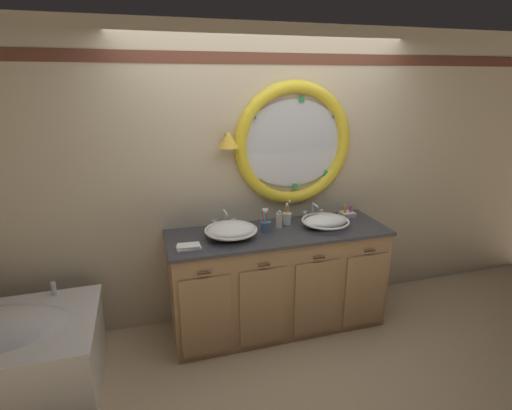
# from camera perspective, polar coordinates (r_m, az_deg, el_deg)

# --- Properties ---
(ground_plane) EXTENTS (14.00, 14.00, 0.00)m
(ground_plane) POSITION_cam_1_polar(r_m,az_deg,el_deg) (3.60, 4.22, -18.99)
(ground_plane) COLOR tan
(back_wall_assembly) EXTENTS (6.40, 0.26, 2.60)m
(back_wall_assembly) POSITION_cam_1_polar(r_m,az_deg,el_deg) (3.53, 1.73, 4.46)
(back_wall_assembly) COLOR beige
(back_wall_assembly) RESTS_ON ground_plane
(vanity_counter) EXTENTS (1.90, 0.66, 0.92)m
(vanity_counter) POSITION_cam_1_polar(r_m,az_deg,el_deg) (3.54, 3.21, -10.73)
(vanity_counter) COLOR tan
(vanity_counter) RESTS_ON ground_plane
(sink_basin_left) EXTENTS (0.44, 0.44, 0.13)m
(sink_basin_left) POSITION_cam_1_polar(r_m,az_deg,el_deg) (3.18, -3.69, -3.70)
(sink_basin_left) COLOR white
(sink_basin_left) RESTS_ON vanity_counter
(sink_basin_right) EXTENTS (0.42, 0.42, 0.11)m
(sink_basin_right) POSITION_cam_1_polar(r_m,az_deg,el_deg) (3.46, 10.13, -2.34)
(sink_basin_right) COLOR white
(sink_basin_right) RESTS_ON vanity_counter
(faucet_set_left) EXTENTS (0.22, 0.15, 0.16)m
(faucet_set_left) POSITION_cam_1_polar(r_m,az_deg,el_deg) (3.41, -4.64, -2.21)
(faucet_set_left) COLOR silver
(faucet_set_left) RESTS_ON vanity_counter
(faucet_set_right) EXTENTS (0.22, 0.13, 0.15)m
(faucet_set_right) POSITION_cam_1_polar(r_m,az_deg,el_deg) (3.67, 8.39, -1.00)
(faucet_set_right) COLOR silver
(faucet_set_right) RESTS_ON vanity_counter
(toothbrush_holder_left) EXTENTS (0.09, 0.09, 0.21)m
(toothbrush_holder_left) POSITION_cam_1_polar(r_m,az_deg,el_deg) (3.31, 1.40, -3.01)
(toothbrush_holder_left) COLOR slate
(toothbrush_holder_left) RESTS_ON vanity_counter
(toothbrush_holder_right) EXTENTS (0.08, 0.08, 0.23)m
(toothbrush_holder_right) POSITION_cam_1_polar(r_m,az_deg,el_deg) (3.48, 4.61, -1.86)
(toothbrush_holder_right) COLOR white
(toothbrush_holder_right) RESTS_ON vanity_counter
(soap_dispenser) EXTENTS (0.06, 0.06, 0.16)m
(soap_dispenser) POSITION_cam_1_polar(r_m,az_deg,el_deg) (3.40, 3.41, -2.23)
(soap_dispenser) COLOR #EFE5C6
(soap_dispenser) RESTS_ON vanity_counter
(folded_hand_towel) EXTENTS (0.19, 0.11, 0.03)m
(folded_hand_towel) POSITION_cam_1_polar(r_m,az_deg,el_deg) (3.04, -9.84, -6.08)
(folded_hand_towel) COLOR white
(folded_hand_towel) RESTS_ON vanity_counter
(toiletry_basket) EXTENTS (0.13, 0.12, 0.11)m
(toiletry_basket) POSITION_cam_1_polar(r_m,az_deg,el_deg) (3.78, 13.24, -1.25)
(toiletry_basket) COLOR beige
(toiletry_basket) RESTS_ON vanity_counter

